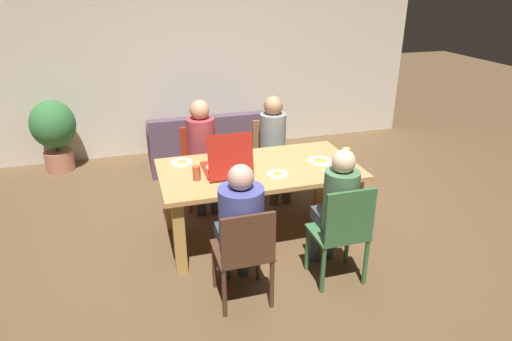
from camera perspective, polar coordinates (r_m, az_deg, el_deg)
The scene contains 20 objects.
ground_plane at distance 4.67m, azimuth 0.35°, elevation -8.13°, with size 20.00×20.00×0.00m, color brown.
back_wall at distance 6.75m, azimuth -6.64°, elevation 14.21°, with size 6.54×0.12×2.75m, color beige.
dining_table at distance 4.37m, azimuth 0.37°, elevation -1.00°, with size 1.92×1.02×0.75m.
chair_0 at distance 3.51m, azimuth -1.44°, elevation -10.32°, with size 0.44×0.43×0.88m.
person_0 at distance 3.51m, azimuth -2.08°, elevation -6.34°, with size 0.35×0.52×1.19m.
chair_1 at distance 5.19m, azimuth -7.04°, elevation 1.09°, with size 0.43×0.42×0.88m.
person_1 at distance 4.98m, azimuth -6.91°, elevation 3.08°, with size 0.31×0.48×1.24m.
chair_2 at distance 3.80m, azimuth 11.07°, elevation -7.53°, with size 0.45×0.39×0.93m.
person_2 at distance 3.83m, azimuth 10.27°, elevation -4.20°, with size 0.29×0.49×1.20m.
chair_3 at distance 5.41m, azimuth 1.83°, elevation 2.31°, with size 0.40×0.43×0.88m.
person_3 at distance 5.21m, azimuth 2.36°, elevation 3.98°, with size 0.30×0.50×1.21m.
pizza_box_0 at distance 4.22m, azimuth -3.83°, elevation 0.58°, with size 0.41×0.49×0.43m.
plate_0 at distance 4.17m, azimuth 2.76°, elevation -0.42°, with size 0.20×0.20×0.03m.
plate_1 at distance 4.50m, azimuth 8.21°, elevation 1.25°, with size 0.25×0.25×0.03m.
plate_2 at distance 4.27m, azimuth 10.15°, elevation -0.17°, with size 0.23×0.23×0.03m.
plate_3 at distance 4.49m, azimuth -9.48°, elevation 1.06°, with size 0.22×0.22×0.03m.
drinking_glass_0 at distance 4.07m, azimuth -7.60°, elevation -0.30°, with size 0.07×0.07×0.13m, color #B45131.
drinking_glass_1 at distance 4.52m, azimuth 11.41°, elevation 1.94°, with size 0.07×0.07×0.15m, color #E5C75B.
couch at distance 6.32m, azimuth -5.49°, elevation 3.25°, with size 1.77×0.83×0.78m.
potted_plant at distance 6.54m, azimuth -24.42°, elevation 4.76°, with size 0.58×0.58×0.98m.
Camera 1 is at (-1.16, -3.80, 2.45)m, focal length 31.30 mm.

